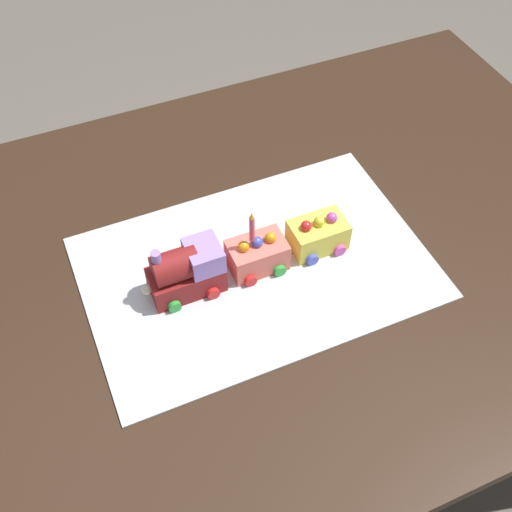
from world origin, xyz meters
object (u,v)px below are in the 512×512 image
(cake_locomotive, at_px, (186,271))
(cake_car_hopper_lemon, at_px, (318,234))
(dining_table, at_px, (281,285))
(cake_car_flatbed_coral, at_px, (257,254))
(birthday_candle, at_px, (252,227))

(cake_locomotive, xyz_separation_m, cake_car_hopper_lemon, (0.25, -0.00, -0.02))
(dining_table, distance_m, cake_car_hopper_lemon, 0.15)
(cake_locomotive, bearing_deg, cake_car_hopper_lemon, -0.00)
(dining_table, height_order, cake_car_flatbed_coral, cake_car_flatbed_coral)
(dining_table, xyz_separation_m, cake_car_flatbed_coral, (-0.06, -0.02, 0.14))
(cake_locomotive, height_order, cake_car_flatbed_coral, cake_locomotive)
(dining_table, height_order, birthday_candle, birthday_candle)
(cake_car_hopper_lemon, relative_size, birthday_candle, 1.51)
(cake_car_hopper_lemon, bearing_deg, cake_locomotive, 180.00)
(cake_car_hopper_lemon, bearing_deg, cake_car_flatbed_coral, 180.00)
(dining_table, distance_m, cake_car_flatbed_coral, 0.15)
(cake_locomotive, bearing_deg, dining_table, 5.45)
(dining_table, bearing_deg, cake_car_flatbed_coral, -163.01)
(cake_locomotive, distance_m, cake_car_hopper_lemon, 0.25)
(birthday_candle, bearing_deg, cake_car_flatbed_coral, -0.00)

